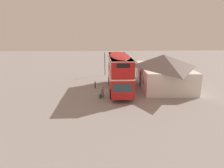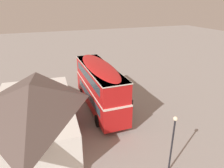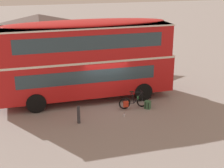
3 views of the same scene
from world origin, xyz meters
name	(u,v)px [view 3 (image 3 of 3)]	position (x,y,z in m)	size (l,w,h in m)	color
ground_plane	(106,104)	(0.00, 0.00, 0.00)	(120.00, 120.00, 0.00)	gray
double_decker_bus	(87,57)	(-0.86, 1.07, 2.64)	(10.18, 2.69, 4.79)	black
touring_bicycle	(133,102)	(1.28, -1.05, 0.37)	(1.76, 0.47, 1.04)	black
backpack_on_ground	(148,104)	(2.07, -1.36, 0.27)	(0.41, 0.40, 0.51)	#386642
water_bottle_clear_plastic	(124,115)	(0.46, -2.02, 0.10)	(0.08, 0.08, 0.22)	silver
pub_building	(40,43)	(-3.03, 7.45, 2.27)	(11.77, 7.30, 4.44)	silver
kerb_bollard	(79,114)	(-2.04, -2.10, 0.50)	(0.16, 0.16, 0.97)	#333338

